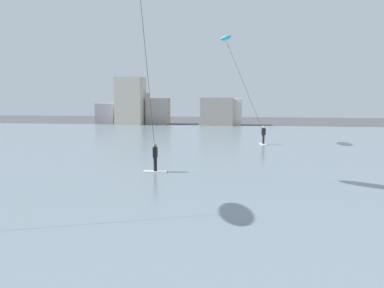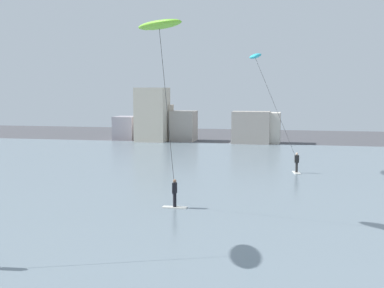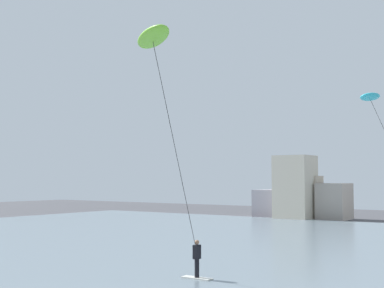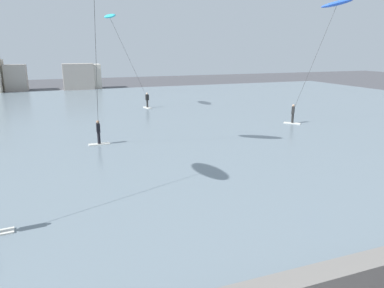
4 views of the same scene
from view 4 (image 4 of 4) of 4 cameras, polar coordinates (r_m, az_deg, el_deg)
water_bay at (r=33.82m, az=-11.21°, el=4.04°), size 84.00×52.00×0.10m
far_shore_buildings at (r=60.75m, az=-25.82°, el=9.93°), size 22.01×5.65×6.99m
kitesurfer_blue at (r=32.42m, az=21.22°, el=17.85°), size 4.82×2.41×10.17m
kitesurfer_cyan at (r=38.37m, az=-12.39°, el=18.05°), size 4.42×3.15×9.76m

